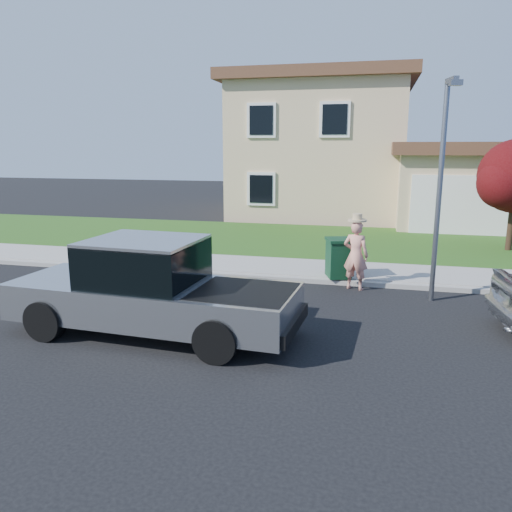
{
  "coord_description": "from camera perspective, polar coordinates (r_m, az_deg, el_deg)",
  "views": [
    {
      "loc": [
        2.83,
        -9.65,
        3.47
      ],
      "look_at": [
        0.43,
        0.4,
        1.2
      ],
      "focal_mm": 35.0,
      "sensor_mm": 36.0,
      "label": 1
    }
  ],
  "objects": [
    {
      "name": "ground",
      "position": [
        10.64,
        -2.77,
        -6.66
      ],
      "size": [
        80.0,
        80.0,
        0.0
      ],
      "primitive_type": "plane",
      "color": "black",
      "rests_on": "ground"
    },
    {
      "name": "curb",
      "position": [
        13.14,
        4.96,
        -2.71
      ],
      "size": [
        40.0,
        0.2,
        0.12
      ],
      "primitive_type": "cube",
      "color": "gray",
      "rests_on": "ground"
    },
    {
      "name": "sidewalk",
      "position": [
        14.19,
        5.62,
        -1.52
      ],
      "size": [
        40.0,
        2.0,
        0.15
      ],
      "primitive_type": "cube",
      "color": "gray",
      "rests_on": "ground"
    },
    {
      "name": "lawn",
      "position": [
        18.56,
        7.54,
        1.67
      ],
      "size": [
        40.0,
        7.0,
        0.1
      ],
      "primitive_type": "cube",
      "color": "#1E4915",
      "rests_on": "ground"
    },
    {
      "name": "house",
      "position": [
        26.08,
        10.29,
        11.54
      ],
      "size": [
        14.0,
        11.3,
        6.85
      ],
      "color": "tan",
      "rests_on": "ground"
    },
    {
      "name": "pickup_truck",
      "position": [
        9.52,
        -11.86,
        -3.87
      ],
      "size": [
        5.64,
        2.31,
        1.82
      ],
      "rotation": [
        0.0,
        0.0,
        -0.06
      ],
      "color": "black",
      "rests_on": "ground"
    },
    {
      "name": "woman",
      "position": [
        12.48,
        11.34,
        0.24
      ],
      "size": [
        0.72,
        0.57,
        1.89
      ],
      "rotation": [
        0.0,
        0.0,
        2.85
      ],
      "color": "#E99680",
      "rests_on": "ground"
    },
    {
      "name": "trash_bin",
      "position": [
        13.09,
        9.43,
        -0.18
      ],
      "size": [
        0.81,
        0.87,
        1.01
      ],
      "rotation": [
        0.0,
        0.0,
        0.32
      ],
      "color": "#0D311B",
      "rests_on": "sidewalk"
    },
    {
      "name": "street_lamp",
      "position": [
        11.7,
        20.4,
        8.21
      ],
      "size": [
        0.29,
        0.64,
        4.86
      ],
      "rotation": [
        0.0,
        0.0,
        0.2
      ],
      "color": "slate",
      "rests_on": "ground"
    }
  ]
}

